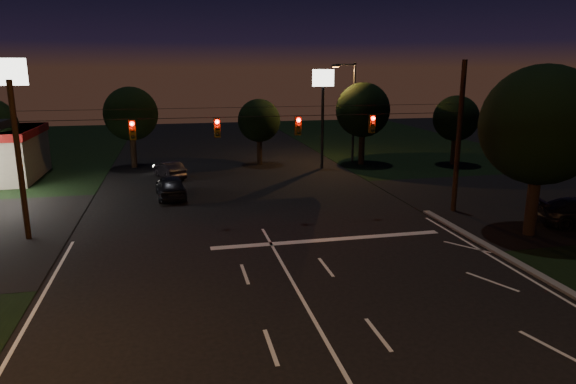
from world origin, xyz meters
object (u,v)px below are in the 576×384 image
object	(u,v)px
tree_right_near	(539,126)
car_oncoming_b	(169,170)
utility_pole_right	(453,211)
car_oncoming_a	(171,186)

from	to	relation	value
tree_right_near	car_oncoming_b	distance (m)	26.67
utility_pole_right	car_oncoming_a	distance (m)	18.31
tree_right_near	car_oncoming_b	size ratio (longest dim) A/B	2.18
car_oncoming_a	car_oncoming_b	distance (m)	6.59
utility_pole_right	car_oncoming_a	world-z (taller)	utility_pole_right
tree_right_near	car_oncoming_a	distance (m)	22.47
utility_pole_right	tree_right_near	size ratio (longest dim) A/B	1.03
utility_pole_right	tree_right_near	xyz separation A→B (m)	(1.53, -4.83, 5.68)
car_oncoming_a	car_oncoming_b	size ratio (longest dim) A/B	1.14
car_oncoming_a	car_oncoming_b	world-z (taller)	car_oncoming_a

